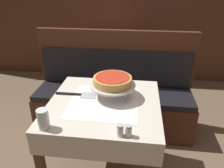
# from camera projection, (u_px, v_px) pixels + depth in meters

# --- Properties ---
(dining_table_front) EXTENTS (0.80, 0.80, 0.76)m
(dining_table_front) POSITION_uv_depth(u_px,v_px,m) (104.00, 114.00, 1.62)
(dining_table_front) COLOR beige
(dining_table_front) RESTS_ON ground_plane
(dining_table_rear) EXTENTS (0.66, 0.66, 0.76)m
(dining_table_rear) POSITION_uv_depth(u_px,v_px,m) (109.00, 48.00, 3.19)
(dining_table_rear) COLOR red
(dining_table_rear) RESTS_ON ground_plane
(booth_bench) EXTENTS (1.70, 0.46, 1.08)m
(booth_bench) POSITION_uv_depth(u_px,v_px,m) (113.00, 101.00, 2.43)
(booth_bench) COLOR #4C2819
(booth_bench) RESTS_ON ground_plane
(back_wall_panel) EXTENTS (6.00, 0.04, 2.40)m
(back_wall_panel) POSITION_uv_depth(u_px,v_px,m) (126.00, 4.00, 3.33)
(back_wall_panel) COLOR #4C2D1E
(back_wall_panel) RESTS_ON ground_plane
(pizza_pan_stand) EXTENTS (0.34, 0.34, 0.10)m
(pizza_pan_stand) POSITION_uv_depth(u_px,v_px,m) (113.00, 85.00, 1.61)
(pizza_pan_stand) COLOR #ADADB2
(pizza_pan_stand) RESTS_ON dining_table_front
(deep_dish_pizza) EXTENTS (0.28, 0.28, 0.06)m
(deep_dish_pizza) POSITION_uv_depth(u_px,v_px,m) (113.00, 80.00, 1.59)
(deep_dish_pizza) COLOR tan
(deep_dish_pizza) RESTS_ON pizza_pan_stand
(pizza_server) EXTENTS (0.31, 0.10, 0.01)m
(pizza_server) POSITION_uv_depth(u_px,v_px,m) (78.00, 95.00, 1.67)
(pizza_server) COLOR #BCBCC1
(pizza_server) RESTS_ON dining_table_front
(water_glass_near) EXTENTS (0.07, 0.07, 0.12)m
(water_glass_near) POSITION_uv_depth(u_px,v_px,m) (43.00, 119.00, 1.28)
(water_glass_near) COLOR silver
(water_glass_near) RESTS_ON dining_table_front
(salt_shaker) EXTENTS (0.04, 0.04, 0.07)m
(salt_shaker) POSITION_uv_depth(u_px,v_px,m) (120.00, 130.00, 1.23)
(salt_shaker) COLOR silver
(salt_shaker) RESTS_ON dining_table_front
(pepper_shaker) EXTENTS (0.04, 0.04, 0.07)m
(pepper_shaker) POSITION_uv_depth(u_px,v_px,m) (129.00, 131.00, 1.22)
(pepper_shaker) COLOR silver
(pepper_shaker) RESTS_ON dining_table_front
(condiment_caddy) EXTENTS (0.12, 0.12, 0.14)m
(condiment_caddy) POSITION_uv_depth(u_px,v_px,m) (108.00, 37.00, 3.12)
(condiment_caddy) COLOR black
(condiment_caddy) RESTS_ON dining_table_rear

